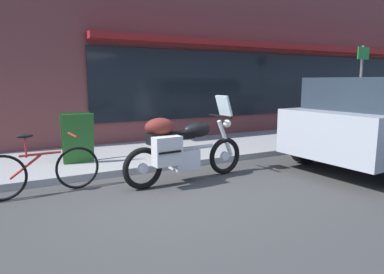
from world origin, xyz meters
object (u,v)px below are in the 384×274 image
Objects in this scene: parked_bicycle at (41,170)px; parking_sign_pole at (360,84)px; sandwich_board_sign at (78,138)px; touring_motorcycle at (181,146)px.

parked_bicycle is 0.69× the size of parking_sign_pole.
parking_sign_pole is at bearing -3.77° from sandwich_board_sign.
parked_bicycle is (-2.07, 0.42, -0.24)m from touring_motorcycle.
parking_sign_pole is (8.04, 0.79, 1.21)m from parked_bicycle.
touring_motorcycle is 6.17m from parking_sign_pole.
touring_motorcycle is 2.13m from parked_bicycle.
parked_bicycle is 8.17m from parking_sign_pole.
sandwich_board_sign is (-1.34, 1.70, -0.01)m from touring_motorcycle.
touring_motorcycle reaches higher than sandwich_board_sign.
parked_bicycle is at bearing 168.41° from touring_motorcycle.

